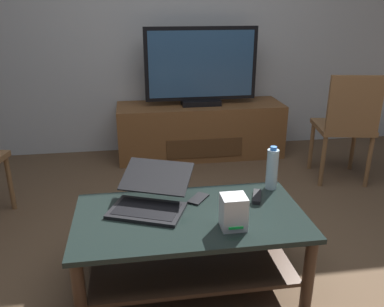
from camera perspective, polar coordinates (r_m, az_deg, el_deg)
ground_plane at (r=2.36m, az=3.38°, el=-17.67°), size 7.68×7.68×0.00m
back_wall at (r=4.12m, az=-3.23°, el=19.87°), size 6.40×0.12×2.80m
coffee_table at (r=2.16m, az=-0.25°, el=-11.89°), size 1.20×0.65×0.43m
media_cabinet at (r=4.02m, az=1.18°, el=3.40°), size 1.63×0.51×0.53m
television at (r=3.86m, az=1.31°, el=12.11°), size 1.07×0.20×0.73m
dining_chair at (r=3.56m, az=21.25°, el=4.16°), size 0.51×0.51×0.94m
laptop at (r=2.16m, az=-5.91°, el=-6.09°), size 0.51×0.52×0.19m
router_box at (r=1.96m, az=5.95°, el=-8.33°), size 0.12×0.12×0.17m
water_bottle_near at (r=2.37m, az=11.39°, el=-2.15°), size 0.07×0.07×0.26m
cell_phone at (r=2.24m, az=0.92°, el=-6.46°), size 0.14×0.15×0.01m
tv_remote at (r=2.28m, az=9.26°, el=-6.09°), size 0.10×0.17×0.02m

